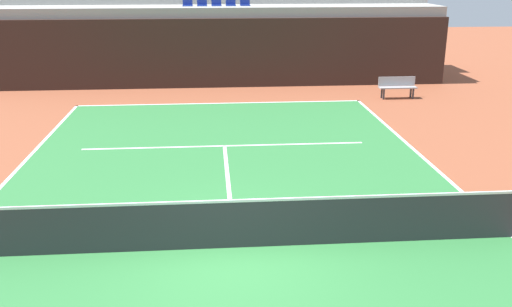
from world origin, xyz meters
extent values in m
plane|color=brown|center=(0.00, 0.00, 0.00)|extent=(80.00, 80.00, 0.00)
cube|color=#2D7238|center=(0.00, 0.00, 0.01)|extent=(11.00, 24.00, 0.01)
cube|color=white|center=(0.00, 11.95, 0.01)|extent=(11.00, 0.10, 0.00)
cube|color=white|center=(0.00, 6.40, 0.01)|extent=(8.26, 0.10, 0.00)
cube|color=white|center=(0.00, 3.20, 0.01)|extent=(0.10, 6.40, 0.00)
cube|color=black|center=(0.00, 15.17, 1.48)|extent=(20.22, 0.30, 2.96)
cube|color=#9E9E99|center=(0.00, 16.52, 1.69)|extent=(20.22, 2.40, 3.38)
cube|color=#9E9E99|center=(0.00, 18.92, 2.22)|extent=(20.22, 2.40, 4.44)
cube|color=navy|center=(-1.28, 16.52, 3.40)|extent=(0.44, 0.44, 0.04)
cube|color=navy|center=(-1.28, 16.72, 3.62)|extent=(0.44, 0.04, 0.40)
cube|color=navy|center=(-0.64, 16.52, 3.40)|extent=(0.44, 0.44, 0.04)
cube|color=navy|center=(-0.64, 16.72, 3.62)|extent=(0.44, 0.04, 0.40)
cube|color=navy|center=(0.00, 16.52, 3.40)|extent=(0.44, 0.44, 0.04)
cube|color=navy|center=(0.00, 16.72, 3.62)|extent=(0.44, 0.04, 0.40)
cube|color=navy|center=(0.64, 16.52, 3.40)|extent=(0.44, 0.44, 0.04)
cube|color=navy|center=(0.64, 16.72, 3.62)|extent=(0.44, 0.04, 0.40)
cube|color=navy|center=(1.28, 16.52, 3.40)|extent=(0.44, 0.44, 0.04)
cube|color=navy|center=(1.28, 16.72, 3.62)|extent=(0.44, 0.04, 0.40)
cube|color=#333338|center=(0.00, 0.00, 0.47)|extent=(10.90, 0.02, 0.92)
cube|color=white|center=(0.00, 0.00, 0.96)|extent=(10.90, 0.04, 0.05)
cube|color=#99999E|center=(7.11, 12.27, 0.45)|extent=(1.50, 0.40, 0.05)
cube|color=#99999E|center=(7.11, 12.45, 0.67)|extent=(1.50, 0.04, 0.36)
cube|color=#2D2D33|center=(6.51, 12.13, 0.21)|extent=(0.06, 0.06, 0.42)
cube|color=#2D2D33|center=(7.71, 12.13, 0.21)|extent=(0.06, 0.06, 0.42)
cube|color=#2D2D33|center=(6.51, 12.41, 0.21)|extent=(0.06, 0.06, 0.42)
cube|color=#2D2D33|center=(7.71, 12.41, 0.21)|extent=(0.06, 0.06, 0.42)
camera|label=1|loc=(-0.39, -9.60, 5.02)|focal=39.89mm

